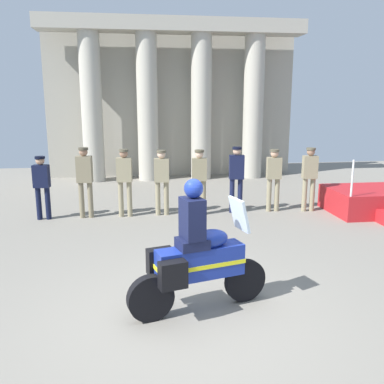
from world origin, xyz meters
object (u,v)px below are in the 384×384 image
(officer_in_row_2, at_px, (124,177))
(officer_in_row_5, at_px, (236,174))
(officer_in_row_7, at_px, (310,174))
(officer_in_row_6, at_px, (274,175))
(officer_in_row_3, at_px, (162,177))
(officer_in_row_1, at_px, (85,177))
(officer_in_row_4, at_px, (199,177))
(motorcycle_with_rider, at_px, (196,258))
(officer_in_row_0, at_px, (42,183))

(officer_in_row_2, distance_m, officer_in_row_5, 2.91)
(officer_in_row_2, distance_m, officer_in_row_7, 4.88)
(officer_in_row_7, bearing_deg, officer_in_row_6, -0.80)
(officer_in_row_3, bearing_deg, officer_in_row_1, 6.55)
(officer_in_row_4, bearing_deg, officer_in_row_1, 4.00)
(officer_in_row_3, relative_size, motorcycle_with_rider, 0.83)
(officer_in_row_1, height_order, officer_in_row_5, officer_in_row_1)
(officer_in_row_4, height_order, officer_in_row_5, officer_in_row_5)
(officer_in_row_2, bearing_deg, officer_in_row_5, -173.38)
(officer_in_row_5, distance_m, officer_in_row_7, 1.97)
(officer_in_row_1, bearing_deg, motorcycle_with_rider, 118.19)
(officer_in_row_0, bearing_deg, officer_in_row_5, -173.51)
(officer_in_row_7, bearing_deg, motorcycle_with_rider, 59.34)
(officer_in_row_1, height_order, officer_in_row_6, officer_in_row_1)
(officer_in_row_2, xyz_separation_m, officer_in_row_6, (3.93, 0.02, -0.04))
(officer_in_row_3, distance_m, officer_in_row_6, 2.98)
(officer_in_row_5, bearing_deg, officer_in_row_7, -177.14)
(officer_in_row_3, distance_m, motorcycle_with_rider, 5.18)
(officer_in_row_2, xyz_separation_m, motorcycle_with_rider, (1.09, -5.14, -0.23))
(officer_in_row_2, xyz_separation_m, officer_in_row_4, (1.90, -0.09, -0.02))
(officer_in_row_7, bearing_deg, officer_in_row_1, 5.06)
(officer_in_row_5, xyz_separation_m, motorcycle_with_rider, (-1.82, -5.15, -0.24))
(officer_in_row_7, distance_m, motorcycle_with_rider, 6.30)
(officer_in_row_4, distance_m, officer_in_row_5, 1.01)
(motorcycle_with_rider, bearing_deg, officer_in_row_2, 86.72)
(officer_in_row_6, relative_size, motorcycle_with_rider, 0.82)
(officer_in_row_1, relative_size, officer_in_row_5, 1.02)
(officer_in_row_3, height_order, officer_in_row_7, officer_in_row_7)
(officer_in_row_1, bearing_deg, officer_in_row_0, 7.70)
(officer_in_row_1, xyz_separation_m, officer_in_row_7, (5.86, -0.13, -0.04))
(officer_in_row_1, height_order, officer_in_row_3, officer_in_row_1)
(officer_in_row_7, bearing_deg, officer_in_row_0, 5.46)
(officer_in_row_0, bearing_deg, officer_in_row_6, -173.54)
(officer_in_row_3, xyz_separation_m, officer_in_row_5, (1.96, -0.02, 0.03))
(officer_in_row_0, bearing_deg, officer_in_row_7, -174.54)
(officer_in_row_5, bearing_deg, officer_in_row_0, 6.49)
(officer_in_row_6, bearing_deg, officer_in_row_2, 6.54)
(officer_in_row_4, xyz_separation_m, motorcycle_with_rider, (-0.81, -5.05, -0.21))
(officer_in_row_4, height_order, officer_in_row_7, officer_in_row_7)
(officer_in_row_0, relative_size, officer_in_row_7, 0.93)
(officer_in_row_1, relative_size, officer_in_row_3, 1.06)
(officer_in_row_1, xyz_separation_m, officer_in_row_5, (3.89, -0.01, -0.02))
(officer_in_row_0, bearing_deg, officer_in_row_2, -173.69)
(officer_in_row_1, relative_size, motorcycle_with_rider, 0.87)
(officer_in_row_0, distance_m, officer_in_row_2, 2.03)
(officer_in_row_0, relative_size, officer_in_row_2, 0.92)
(officer_in_row_2, bearing_deg, officer_in_row_0, 6.31)
(officer_in_row_4, distance_m, motorcycle_with_rider, 5.12)
(officer_in_row_0, distance_m, officer_in_row_5, 4.94)
(officer_in_row_1, bearing_deg, officer_in_row_6, -173.80)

